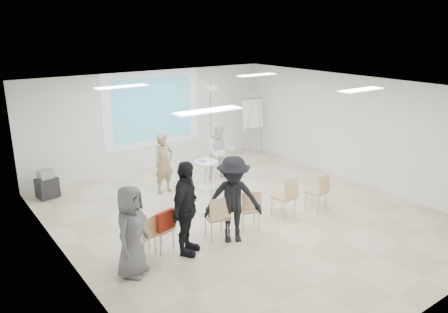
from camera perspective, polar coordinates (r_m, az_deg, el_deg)
floor at (r=10.46m, az=2.61°, el=-7.87°), size 8.00×9.00×0.10m
ceiling at (r=9.58m, az=2.86°, el=9.20°), size 8.00×9.00×0.10m
wall_back at (r=13.64m, az=-9.36°, el=4.73°), size 8.00×0.10×3.00m
wall_left at (r=8.14m, az=-20.19°, el=-4.57°), size 0.10×9.00×3.00m
wall_right at (r=12.76m, az=17.08°, el=3.36°), size 0.10×9.00×3.00m
projection_halo at (r=13.51m, az=-9.30°, el=6.14°), size 3.20×0.01×2.30m
projection_image at (r=13.50m, az=-9.27°, el=6.13°), size 2.60×0.01×1.90m
pedestal_table at (r=11.90m, az=-2.34°, el=-2.14°), size 0.69×0.69×0.80m
player_left at (r=11.58m, az=-7.85°, el=-0.40°), size 0.72×0.53×1.83m
player_right at (r=12.44m, az=-0.53°, el=1.08°), size 1.14×1.07×1.87m
controller_left at (r=11.79m, az=-7.72°, el=1.39°), size 0.05×0.12×0.04m
controller_right at (r=12.46m, az=-1.88°, el=2.65°), size 0.09×0.12×0.04m
chair_far_left at (r=8.62m, az=-10.24°, el=-9.84°), size 0.50×0.52×0.83m
chair_left_mid at (r=8.74m, az=-7.98°, el=-9.04°), size 0.52×0.55×0.90m
chair_left_inner at (r=9.08m, az=-0.81°, el=-7.57°), size 0.55×0.57×0.96m
chair_center at (r=9.52m, az=3.42°, el=-6.57°), size 0.58×0.60×0.92m
chair_right_inner at (r=10.17m, az=8.19°, el=-4.88°), size 0.52×0.55×0.99m
chair_right_far at (r=10.71m, az=12.34°, el=-4.20°), size 0.51×0.54×0.92m
red_jacket at (r=8.54m, az=-7.68°, el=-8.30°), size 0.41×0.19×0.38m
laptop at (r=9.19m, az=-1.09°, el=-7.63°), size 0.40×0.33×0.03m
audience_left at (r=8.38m, az=-5.04°, el=-5.95°), size 1.46×1.38×2.17m
audience_mid at (r=8.86m, az=1.21°, el=-4.93°), size 1.53×1.29×2.08m
audience_outer at (r=7.91m, az=-12.07°, el=-8.87°), size 1.10×1.06×1.89m
flipchart_easel at (r=14.67m, az=3.70°, el=5.66°), size 0.85×0.66×1.99m
av_cart at (r=12.17m, az=-22.12°, el=-3.49°), size 0.57×0.49×0.75m
ceiling_projector at (r=10.87m, az=-1.74°, el=8.23°), size 0.30×0.25×3.00m
fluor_panel_nw at (r=10.28m, az=-13.22°, el=8.86°), size 1.20×0.30×0.02m
fluor_panel_ne at (r=12.38m, az=4.28°, el=10.58°), size 1.20×0.30×0.02m
fluor_panel_sw at (r=7.23m, az=-2.07°, el=6.01°), size 1.20×0.30×0.02m
fluor_panel_se at (r=10.00m, az=17.48°, el=8.32°), size 1.20×0.30×0.02m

